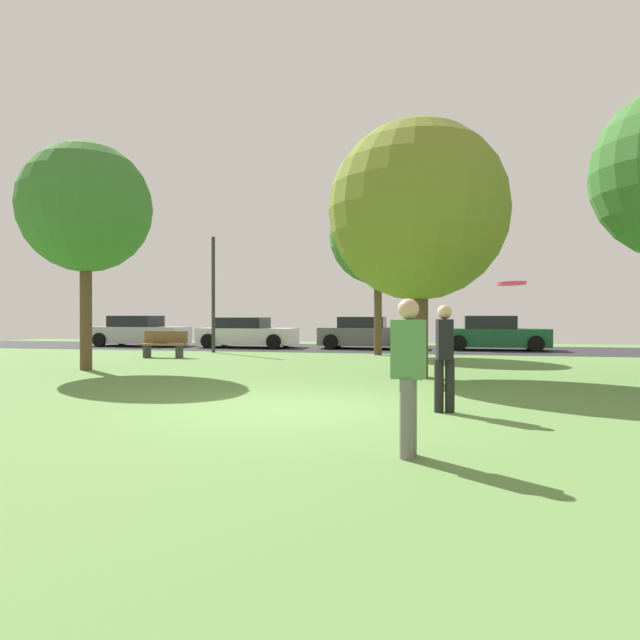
% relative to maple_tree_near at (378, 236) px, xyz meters
% --- Properties ---
extents(ground_plane, '(44.00, 44.00, 0.00)m').
position_rel_maple_tree_near_xyz_m(ground_plane, '(0.04, -12.20, -4.34)').
color(ground_plane, '#5B8442').
extents(road_strip, '(44.00, 6.40, 0.01)m').
position_rel_maple_tree_near_xyz_m(road_strip, '(0.04, 3.80, -4.33)').
color(road_strip, '#28282B').
rests_on(road_strip, ground_plane).
extents(maple_tree_near, '(3.56, 3.56, 6.13)m').
position_rel_maple_tree_near_xyz_m(maple_tree_near, '(0.00, 0.00, 0.00)').
color(maple_tree_near, brown).
rests_on(maple_tree_near, ground_plane).
extents(oak_tree_center, '(3.42, 3.42, 6.00)m').
position_rel_maple_tree_near_xyz_m(oak_tree_center, '(-6.89, -7.38, -0.06)').
color(oak_tree_center, brown).
rests_on(oak_tree_center, ground_plane).
extents(birch_tree_lone, '(4.19, 4.19, 5.99)m').
position_rel_maple_tree_near_xyz_m(birch_tree_lone, '(1.76, -7.27, -0.47)').
color(birch_tree_lone, brown).
rests_on(birch_tree_lone, ground_plane).
extents(person_catcher, '(0.35, 0.30, 1.61)m').
position_rel_maple_tree_near_xyz_m(person_catcher, '(2.01, -14.89, -3.45)').
color(person_catcher, slate).
rests_on(person_catcher, ground_plane).
extents(person_walking, '(0.30, 0.35, 1.60)m').
position_rel_maple_tree_near_xyz_m(person_walking, '(2.37, -12.09, -3.46)').
color(person_walking, black).
rests_on(person_walking, ground_plane).
extents(frisbee_disc, '(0.38, 0.38, 0.04)m').
position_rel_maple_tree_near_xyz_m(frisbee_disc, '(2.99, -15.05, -2.59)').
color(frisbee_disc, '#EA2D6B').
extents(parked_car_silver, '(4.39, 2.05, 1.43)m').
position_rel_maple_tree_near_xyz_m(parked_car_silver, '(-11.63, 3.53, -3.68)').
color(parked_car_silver, '#B7B7BC').
rests_on(parked_car_silver, ground_plane).
extents(parked_car_white, '(4.29, 2.12, 1.35)m').
position_rel_maple_tree_near_xyz_m(parked_car_white, '(-6.29, 3.50, -3.71)').
color(parked_car_white, white).
rests_on(parked_car_white, ground_plane).
extents(parked_car_grey, '(4.08, 2.01, 1.38)m').
position_rel_maple_tree_near_xyz_m(parked_car_grey, '(-0.95, 3.79, -3.69)').
color(parked_car_grey, slate).
rests_on(parked_car_grey, ground_plane).
extents(parked_car_green, '(4.24, 1.98, 1.43)m').
position_rel_maple_tree_near_xyz_m(parked_car_green, '(4.38, 3.88, -3.68)').
color(parked_car_green, '#195633').
rests_on(parked_car_green, ground_plane).
extents(park_bench, '(1.60, 0.45, 0.90)m').
position_rel_maple_tree_near_xyz_m(park_bench, '(-6.99, -2.90, -3.87)').
color(park_bench, brown).
rests_on(park_bench, ground_plane).
extents(street_lamp_post, '(0.14, 0.14, 4.50)m').
position_rel_maple_tree_near_xyz_m(street_lamp_post, '(-6.42, 0.00, -2.09)').
color(street_lamp_post, '#2D2D33').
rests_on(street_lamp_post, ground_plane).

